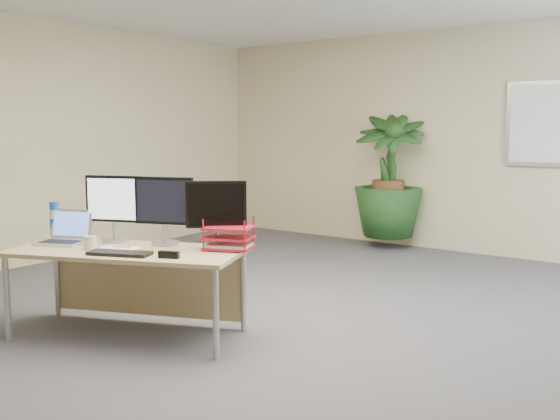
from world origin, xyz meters
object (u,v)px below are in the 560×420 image
Objects in this scene: floor_plant at (388,189)px; monitor_right at (164,206)px; monitor_left at (114,204)px; laptop at (65,235)px; desk at (133,265)px.

floor_plant reaches higher than monitor_right.
monitor_left is 1.18× the size of laptop.
monitor_left is at bearing 165.97° from desk.
laptop reaches higher than desk.
monitor_left is 0.42m from monitor_right.
floor_plant is at bearing 82.72° from laptop.
floor_plant reaches higher than monitor_left.
monitor_right is at bearing 19.79° from monitor_left.
floor_plant is 2.97× the size of monitor_left.
desk is at bearing 18.40° from laptop.
laptop is at bearing -161.60° from desk.
desk is at bearing -120.01° from monitor_right.
monitor_left reaches higher than desk.
monitor_left is 0.43m from laptop.
desk is 0.49m from monitor_right.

